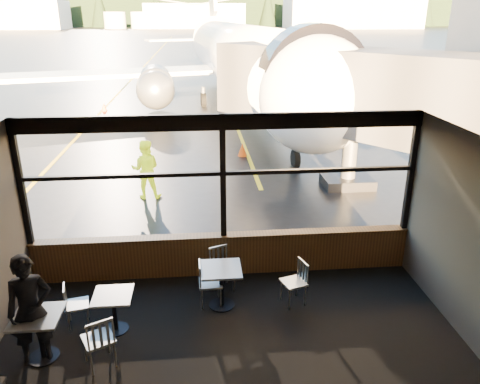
{
  "coord_description": "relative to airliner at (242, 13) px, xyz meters",
  "views": [
    {
      "loc": [
        -0.48,
        -8.92,
        5.3
      ],
      "look_at": [
        0.44,
        1.0,
        1.5
      ],
      "focal_mm": 35.0,
      "sensor_mm": 36.0,
      "label": 1
    }
  ],
  "objects": [
    {
      "name": "chair_near_w",
      "position": [
        -2.58,
        -20.21,
        -4.89
      ],
      "size": [
        0.51,
        0.51,
        0.91
      ],
      "primitive_type": null,
      "rotation": [
        0.0,
        0.0,
        -1.55
      ],
      "color": "beige",
      "rests_on": "carpet_floor"
    },
    {
      "name": "fuel_tank_a",
      "position": [
        -32.26,
        162.92,
        -2.35
      ],
      "size": [
        8.0,
        8.0,
        6.0
      ],
      "primitive_type": "cylinder",
      "color": "silver",
      "rests_on": "ground_plane"
    },
    {
      "name": "cafe_table_near",
      "position": [
        -2.38,
        -20.3,
        -4.93
      ],
      "size": [
        0.75,
        0.75,
        0.83
      ],
      "primitive_type": null,
      "color": "gray",
      "rests_on": "carpet_floor"
    },
    {
      "name": "passenger",
      "position": [
        -5.44,
        -21.52,
        -4.4
      ],
      "size": [
        0.81,
        0.67,
        1.89
      ],
      "primitive_type": "imported",
      "rotation": [
        0.0,
        0.0,
        0.35
      ],
      "color": "black",
      "rests_on": "carpet_floor"
    },
    {
      "name": "chair_mid_s",
      "position": [
        -4.41,
        -21.74,
        -4.87
      ],
      "size": [
        0.7,
        0.7,
        0.96
      ],
      "primitive_type": null,
      "rotation": [
        0.0,
        0.0,
        0.46
      ],
      "color": "#ADA99C",
      "rests_on": "carpet_floor"
    },
    {
      "name": "window_header",
      "position": [
        -2.26,
        -19.08,
        -2.0
      ],
      "size": [
        8.0,
        0.18,
        0.3
      ],
      "primitive_type": "cube",
      "color": "black",
      "rests_on": "ground"
    },
    {
      "name": "chair_near_e",
      "position": [
        -0.99,
        -20.33,
        -4.9
      ],
      "size": [
        0.61,
        0.61,
        0.89
      ],
      "primitive_type": null,
      "rotation": [
        0.0,
        0.0,
        1.87
      ],
      "color": "#B0AB9F",
      "rests_on": "carpet_floor"
    },
    {
      "name": "chair_mid_w",
      "position": [
        -4.99,
        -20.64,
        -4.93
      ],
      "size": [
        0.54,
        0.54,
        0.84
      ],
      "primitive_type": null,
      "rotation": [
        0.0,
        0.0,
        -1.35
      ],
      "color": "beige",
      "rests_on": "carpet_floor"
    },
    {
      "name": "carpet_floor",
      "position": [
        -2.26,
        -22.08,
        -5.34
      ],
      "size": [
        8.0,
        6.0,
        0.01
      ],
      "primitive_type": "cube",
      "color": "black",
      "rests_on": "ground"
    },
    {
      "name": "mullion_centre",
      "position": [
        -2.26,
        -19.08,
        -3.15
      ],
      "size": [
        0.12,
        0.12,
        2.6
      ],
      "primitive_type": "cube",
      "color": "black",
      "rests_on": "ground"
    },
    {
      "name": "airliner",
      "position": [
        0.0,
        0.0,
        0.0
      ],
      "size": [
        31.64,
        37.04,
        10.7
      ],
      "primitive_type": null,
      "rotation": [
        0.0,
        0.0,
        0.07
      ],
      "color": "white",
      "rests_on": "ground_plane"
    },
    {
      "name": "cafe_table_mid",
      "position": [
        -4.3,
        -20.87,
        -4.98
      ],
      "size": [
        0.67,
        0.67,
        0.74
      ],
      "primitive_type": null,
      "color": "#9E9891",
      "rests_on": "carpet_floor"
    },
    {
      "name": "cafe_table_left",
      "position": [
        -5.38,
        -21.5,
        -4.94
      ],
      "size": [
        0.75,
        0.75,
        0.83
      ],
      "primitive_type": null,
      "color": "gray",
      "rests_on": "carpet_floor"
    },
    {
      "name": "window_transom",
      "position": [
        -2.26,
        -19.08,
        -3.05
      ],
      "size": [
        8.0,
        0.1,
        0.08
      ],
      "primitive_type": "cube",
      "color": "black",
      "rests_on": "ground"
    },
    {
      "name": "ground_crew",
      "position": [
        -4.34,
        -14.33,
        -4.45
      ],
      "size": [
        0.91,
        0.73,
        1.8
      ],
      "primitive_type": "imported",
      "rotation": [
        0.0,
        0.0,
        3.09
      ],
      "color": "#BFF219",
      "rests_on": "ground_plane"
    },
    {
      "name": "chair_near_n",
      "position": [
        -2.33,
        -19.71,
        -4.9
      ],
      "size": [
        0.64,
        0.64,
        0.91
      ],
      "primitive_type": null,
      "rotation": [
        0.0,
        0.0,
        3.51
      ],
      "color": "#ABA79A",
      "rests_on": "carpet_floor"
    },
    {
      "name": "hangar_right",
      "position": [
        57.74,
        158.92,
        0.65
      ],
      "size": [
        50.0,
        20.0,
        12.0
      ],
      "primitive_type": null,
      "color": "silver",
      "rests_on": "ground_plane"
    },
    {
      "name": "cone_nose",
      "position": [
        -0.98,
        -10.14,
        -5.09
      ],
      "size": [
        0.37,
        0.37,
        0.52
      ],
      "primitive_type": "cone",
      "color": "#EE4F07",
      "rests_on": "ground_plane"
    },
    {
      "name": "fuel_tank_c",
      "position": [
        -12.26,
        162.92,
        -2.35
      ],
      "size": [
        8.0,
        8.0,
        6.0
      ],
      "primitive_type": "cylinder",
      "color": "silver",
      "rests_on": "ground_plane"
    },
    {
      "name": "fuel_tank_b",
      "position": [
        -22.26,
        162.92,
        -2.35
      ],
      "size": [
        8.0,
        8.0,
        6.0
      ],
      "primitive_type": "cylinder",
      "color": "silver",
      "rests_on": "ground_plane"
    },
    {
      "name": "cone_wing",
      "position": [
        -8.1,
        -0.25,
        -5.11
      ],
      "size": [
        0.35,
        0.35,
        0.49
      ],
      "primitive_type": "cone",
      "color": "#F14607",
      "rests_on": "ground_plane"
    },
    {
      "name": "hangar_mid",
      "position": [
        -2.26,
        165.92,
        -0.35
      ],
      "size": [
        38.0,
        15.0,
        10.0
      ],
      "primitive_type": null,
      "color": "silver",
      "rests_on": "ground_plane"
    },
    {
      "name": "mullion_right",
      "position": [
        1.69,
        -19.08,
        -3.15
      ],
      "size": [
        0.12,
        0.12,
        2.6
      ],
      "primitive_type": "cube",
      "color": "black",
      "rests_on": "ground"
    },
    {
      "name": "hangar_left",
      "position": [
        -72.26,
        160.92,
        0.15
      ],
      "size": [
        45.0,
        18.0,
        11.0
      ],
      "primitive_type": null,
      "color": "silver",
      "rests_on": "ground_plane"
    },
    {
      "name": "window_sill",
      "position": [
        -2.26,
        -19.08,
        -4.9
      ],
      "size": [
        8.0,
        0.28,
        0.9
      ],
      "primitive_type": "cube",
      "color": "#57371A",
      "rests_on": "ground"
    },
    {
      "name": "ceiling",
      "position": [
        -2.26,
        -22.08,
        -1.85
      ],
      "size": [
        8.0,
        6.0,
        0.04
      ],
      "primitive_type": "cube",
      "color": "#38332D",
      "rests_on": "ground"
    },
    {
      "name": "ground_plane",
      "position": [
        -2.26,
        100.92,
        -5.35
      ],
      "size": [
        520.0,
        520.0,
        0.0
      ],
      "primitive_type": "plane",
      "color": "black",
      "rests_on": "ground"
    },
    {
      "name": "mullion_left",
      "position": [
        -6.21,
        -19.08,
        -3.15
      ],
      "size": [
        0.12,
        0.12,
        2.6
      ],
      "primitive_type": "cube",
      "color": "black",
      "rests_on": "ground"
    },
    {
      "name": "treeline",
      "position": [
        -2.26,
        190.92,
        0.65
      ],
      "size": [
        360.0,
        3.0,
        12.0
      ],
      "primitive_type": "cube",
      "color": "black",
      "rests_on": "ground_plane"
    },
    {
      "name": "jet_bridge",
      "position": [
        1.34,
        -13.58,
        -2.81
      ],
      "size": [
        9.54,
        11.66,
        5.09
      ],
      "primitive_type": null,
      "color": "#2C2C2F",
      "rests_on": "ground_plane"
    }
  ]
}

